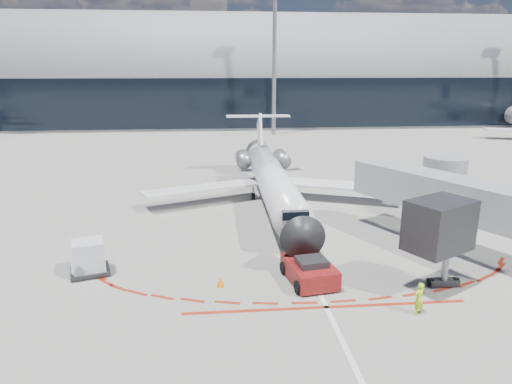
{
  "coord_description": "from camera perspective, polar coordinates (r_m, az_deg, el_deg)",
  "views": [
    {
      "loc": [
        -5.2,
        -31.03,
        11.26
      ],
      "look_at": [
        -2.3,
        1.22,
        2.42
      ],
      "focal_mm": 32.0,
      "sensor_mm": 36.0,
      "label": 1
    }
  ],
  "objects": [
    {
      "name": "safety_cone_left",
      "position": [
        24.75,
        -4.45,
        -11.11
      ],
      "size": [
        0.41,
        0.41,
        0.57
      ],
      "primitive_type": "cone",
      "color": "orange",
      "rests_on": "ground"
    },
    {
      "name": "ground",
      "position": [
        33.42,
        4.13,
        -4.47
      ],
      "size": [
        260.0,
        260.0,
        0.0
      ],
      "primitive_type": "plane",
      "color": "slate",
      "rests_on": "ground"
    },
    {
      "name": "uld_container",
      "position": [
        27.46,
        -20.18,
        -7.73
      ],
      "size": [
        2.51,
        2.3,
        1.96
      ],
      "rotation": [
        0.0,
        0.0,
        0.29
      ],
      "color": "black",
      "rests_on": "ground"
    },
    {
      "name": "pushback_tug",
      "position": [
        25.27,
        6.69,
        -9.69
      ],
      "size": [
        2.88,
        5.71,
        1.45
      ],
      "rotation": [
        0.0,
        0.0,
        0.17
      ],
      "color": "#580C0E",
      "rests_on": "ground"
    },
    {
      "name": "terminal_building",
      "position": [
        96.18,
        -2.1,
        13.62
      ],
      "size": [
        150.0,
        24.15,
        24.0
      ],
      "color": "gray",
      "rests_on": "ground"
    },
    {
      "name": "apron_centerline",
      "position": [
        35.28,
        3.62,
        -3.37
      ],
      "size": [
        0.25,
        40.0,
        0.01
      ],
      "primitive_type": "cube",
      "color": "silver",
      "rests_on": "ground"
    },
    {
      "name": "light_mast_centre",
      "position": [
        79.7,
        2.31,
        16.14
      ],
      "size": [
        0.7,
        0.7,
        25.0
      ],
      "primitive_type": "cylinder",
      "color": "gray",
      "rests_on": "ground"
    },
    {
      "name": "jet_bridge",
      "position": [
        32.83,
        22.24,
        -0.46
      ],
      "size": [
        10.03,
        15.2,
        4.9
      ],
      "color": "#92949A",
      "rests_on": "ground"
    },
    {
      "name": "apron_stop_bar",
      "position": [
        23.13,
        8.79,
        -14.04
      ],
      "size": [
        14.0,
        0.25,
        0.01
      ],
      "primitive_type": "cube",
      "color": "maroon",
      "rests_on": "ground"
    },
    {
      "name": "ramp_worker",
      "position": [
        23.25,
        19.7,
        -12.42
      ],
      "size": [
        0.7,
        0.61,
        1.61
      ],
      "primitive_type": "imported",
      "rotation": [
        0.0,
        0.0,
        3.6
      ],
      "color": "#C0F019",
      "rests_on": "ground"
    },
    {
      "name": "regional_jet",
      "position": [
        38.75,
        1.92,
        1.83
      ],
      "size": [
        21.97,
        27.09,
        6.78
      ],
      "color": "silver",
      "rests_on": "ground"
    }
  ]
}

